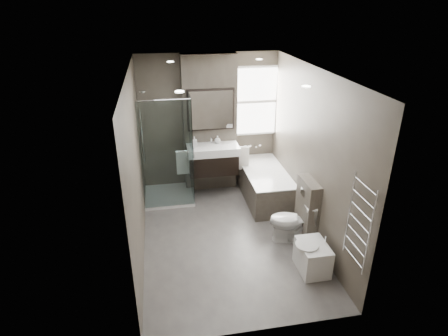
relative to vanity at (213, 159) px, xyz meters
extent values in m
cube|color=#56524F|center=(0.00, -1.43, -0.77)|extent=(2.65, 3.85, 0.05)
cube|color=silver|center=(0.00, -1.43, 1.88)|extent=(2.65, 3.85, 0.05)
cube|color=#524A3F|center=(0.00, 0.50, 0.56)|extent=(2.65, 0.05, 2.60)
cube|color=#524A3F|center=(0.00, -3.35, 0.56)|extent=(2.65, 0.05, 2.60)
cube|color=#524A3F|center=(-1.32, -1.43, 0.56)|extent=(0.05, 3.85, 2.60)
cube|color=#524A3F|center=(1.32, -1.43, 0.56)|extent=(0.05, 3.85, 2.60)
cube|color=#4E473D|center=(0.00, 0.35, 0.56)|extent=(1.00, 0.25, 2.60)
cube|color=black|center=(0.00, 0.00, -0.08)|extent=(0.90, 0.45, 0.38)
cube|color=white|center=(0.00, 0.00, 0.18)|extent=(0.95, 0.47, 0.15)
cylinder|color=silver|center=(0.00, 0.17, 0.32)|extent=(0.03, 0.03, 0.12)
cylinder|color=silver|center=(0.00, 0.11, 0.37)|extent=(0.02, 0.12, 0.02)
cube|color=black|center=(0.00, 0.19, 0.89)|extent=(0.86, 0.06, 0.76)
cube|color=white|center=(0.00, 0.15, 0.89)|extent=(0.80, 0.02, 0.70)
cube|color=silver|center=(-0.56, -0.02, -0.02)|extent=(0.24, 0.06, 0.44)
cube|color=silver|center=(0.56, -0.02, -0.02)|extent=(0.24, 0.06, 0.44)
cube|color=white|center=(-0.85, 0.02, -0.71)|extent=(0.90, 0.90, 0.06)
cube|color=white|center=(-0.85, -0.42, 0.29)|extent=(0.88, 0.01, 1.94)
cube|color=white|center=(-0.41, 0.02, 0.29)|extent=(0.01, 0.88, 1.94)
cylinder|color=silver|center=(-1.25, 0.02, 0.51)|extent=(0.02, 0.02, 1.00)
cube|color=#4E473D|center=(0.93, -0.33, -0.47)|extent=(0.75, 1.60, 0.55)
cube|color=white|center=(0.93, -0.33, -0.19)|extent=(0.75, 1.60, 0.03)
cube|color=white|center=(0.93, -0.33, -0.25)|extent=(0.61, 1.42, 0.12)
cube|color=white|center=(0.90, 0.45, 0.93)|extent=(0.98, 0.04, 1.33)
cube|color=white|center=(0.90, 0.43, 0.93)|extent=(0.90, 0.01, 1.25)
cube|color=white|center=(0.90, 0.42, 0.93)|extent=(0.90, 0.01, 0.05)
imported|color=white|center=(0.97, -1.70, -0.40)|extent=(0.75, 0.54, 0.69)
cube|color=#4E473D|center=(1.21, -1.68, -0.24)|extent=(0.18, 0.55, 1.00)
cube|color=silver|center=(1.11, -1.68, 0.08)|extent=(0.01, 0.16, 0.11)
cube|color=white|center=(1.02, -2.43, -0.53)|extent=(0.38, 0.52, 0.42)
cylinder|color=white|center=(0.92, -2.43, -0.33)|extent=(0.31, 0.31, 0.05)
cylinder|color=silver|center=(1.18, -2.43, -0.25)|extent=(0.02, 0.02, 0.10)
cylinder|color=silver|center=(1.25, -3.26, 0.38)|extent=(0.03, 0.03, 1.10)
cylinder|color=silver|center=(1.25, -2.80, 0.38)|extent=(0.03, 0.03, 1.10)
cube|color=silver|center=(1.25, -3.03, 0.38)|extent=(0.02, 0.46, 1.00)
imported|color=white|center=(-0.33, 0.03, 0.35)|extent=(0.09, 0.09, 0.19)
imported|color=white|center=(0.11, 0.12, 0.33)|extent=(0.12, 0.12, 0.15)
camera|label=1|loc=(-0.93, -6.34, 2.75)|focal=30.00mm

